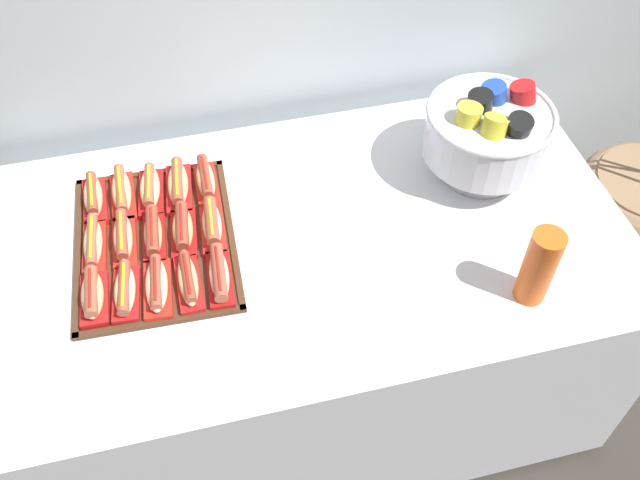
{
  "coord_description": "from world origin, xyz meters",
  "views": [
    {
      "loc": [
        -0.27,
        -1.15,
        2.14
      ],
      "look_at": [
        0.01,
        -0.03,
        0.78
      ],
      "focal_mm": 38.88,
      "sensor_mm": 36.0,
      "label": 1
    }
  ],
  "objects": [
    {
      "name": "punch_bowl",
      "position": [
        0.51,
        0.11,
        0.92
      ],
      "size": [
        0.34,
        0.34,
        0.27
      ],
      "color": "silver",
      "rests_on": "buffet_table"
    },
    {
      "name": "hot_dog_6",
      "position": [
        -0.48,
        0.07,
        0.81
      ],
      "size": [
        0.06,
        0.17,
        0.06
      ],
      "color": "red",
      "rests_on": "serving_tray"
    },
    {
      "name": "hot_dog_3",
      "position": [
        -0.33,
        -0.1,
        0.8
      ],
      "size": [
        0.06,
        0.17,
        0.06
      ],
      "color": "red",
      "rests_on": "serving_tray"
    },
    {
      "name": "hot_dog_13",
      "position": [
        -0.32,
        0.23,
        0.81
      ],
      "size": [
        0.08,
        0.19,
        0.06
      ],
      "color": "red",
      "rests_on": "serving_tray"
    },
    {
      "name": "buffet_table",
      "position": [
        0.0,
        0.0,
        0.4
      ],
      "size": [
        1.65,
        0.94,
        0.77
      ],
      "color": "silver",
      "rests_on": "ground_plane"
    },
    {
      "name": "hot_dog_12",
      "position": [
        -0.4,
        0.24,
        0.8
      ],
      "size": [
        0.08,
        0.18,
        0.06
      ],
      "color": "#B21414",
      "rests_on": "serving_tray"
    },
    {
      "name": "hot_dog_11",
      "position": [
        -0.47,
        0.24,
        0.81
      ],
      "size": [
        0.06,
        0.18,
        0.06
      ],
      "color": "red",
      "rests_on": "serving_tray"
    },
    {
      "name": "hot_dog_8",
      "position": [
        -0.33,
        0.07,
        0.81
      ],
      "size": [
        0.08,
        0.17,
        0.06
      ],
      "color": "#B21414",
      "rests_on": "serving_tray"
    },
    {
      "name": "floor_vase",
      "position": [
        1.19,
        0.16,
        0.26
      ],
      "size": [
        0.53,
        0.53,
        1.13
      ],
      "color": "#896B4C",
      "rests_on": "ground_plane"
    },
    {
      "name": "cup_stack",
      "position": [
        0.46,
        -0.31,
        0.88
      ],
      "size": [
        0.08,
        0.08,
        0.22
      ],
      "color": "#EA5B19",
      "rests_on": "buffet_table"
    },
    {
      "name": "hot_dog_9",
      "position": [
        -0.25,
        0.06,
        0.81
      ],
      "size": [
        0.07,
        0.17,
        0.06
      ],
      "color": "red",
      "rests_on": "serving_tray"
    },
    {
      "name": "hot_dog_4",
      "position": [
        -0.26,
        -0.1,
        0.8
      ],
      "size": [
        0.07,
        0.18,
        0.06
      ],
      "color": "#B21414",
      "rests_on": "serving_tray"
    },
    {
      "name": "hot_dog_14",
      "position": [
        -0.25,
        0.23,
        0.81
      ],
      "size": [
        0.06,
        0.17,
        0.06
      ],
      "color": "red",
      "rests_on": "serving_tray"
    },
    {
      "name": "hot_dog_1",
      "position": [
        -0.48,
        -0.09,
        0.8
      ],
      "size": [
        0.08,
        0.17,
        0.06
      ],
      "color": "red",
      "rests_on": "serving_tray"
    },
    {
      "name": "ground_plane",
      "position": [
        0.0,
        0.0,
        0.0
      ],
      "size": [
        10.0,
        10.0,
        0.0
      ],
      "primitive_type": "plane",
      "color": "#38332D"
    },
    {
      "name": "hot_dog_7",
      "position": [
        -0.4,
        0.07,
        0.81
      ],
      "size": [
        0.07,
        0.17,
        0.06
      ],
      "color": "#B21414",
      "rests_on": "serving_tray"
    },
    {
      "name": "hot_dog_5",
      "position": [
        -0.55,
        0.08,
        0.8
      ],
      "size": [
        0.07,
        0.18,
        0.06
      ],
      "color": "red",
      "rests_on": "serving_tray"
    },
    {
      "name": "serving_tray",
      "position": [
        -0.4,
        0.07,
        0.77
      ],
      "size": [
        0.42,
        0.54,
        0.01
      ],
      "color": "#472B19",
      "rests_on": "buffet_table"
    },
    {
      "name": "hot_dog_0",
      "position": [
        -0.56,
        -0.09,
        0.81
      ],
      "size": [
        0.07,
        0.16,
        0.06
      ],
      "color": "red",
      "rests_on": "serving_tray"
    },
    {
      "name": "hot_dog_2",
      "position": [
        -0.41,
        -0.09,
        0.8
      ],
      "size": [
        0.08,
        0.18,
        0.06
      ],
      "color": "red",
      "rests_on": "serving_tray"
    },
    {
      "name": "hot_dog_10",
      "position": [
        -0.55,
        0.24,
        0.8
      ],
      "size": [
        0.06,
        0.17,
        0.06
      ],
      "color": "red",
      "rests_on": "serving_tray"
    }
  ]
}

